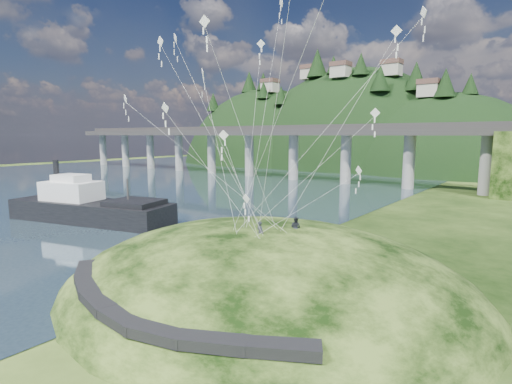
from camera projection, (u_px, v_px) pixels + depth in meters
The scene contains 10 objects.
ground at pixel (181, 272), 36.18m from camera, with size 320.00×320.00×0.00m, color black.
water at pixel (79, 183), 103.07m from camera, with size 240.00×240.00×0.00m, color #2D4453.
grass_hill at pixel (265, 303), 33.15m from camera, with size 36.00×32.00×13.00m.
footpath at pixel (142, 308), 23.73m from camera, with size 22.29×5.84×0.83m.
bridge at pixel (311, 145), 105.80m from camera, with size 160.00×11.00×15.00m.
far_ridge at pixel (338, 185), 159.49m from camera, with size 153.00×70.00×94.50m.
work_barge at pixel (88, 206), 57.14m from camera, with size 25.73×12.96×8.69m.
wooden_dock at pixel (191, 245), 43.42m from camera, with size 13.57×4.26×0.96m.
kite_flyers at pixel (285, 218), 31.42m from camera, with size 2.00×3.77×1.78m.
kite_swarm at pixel (268, 55), 31.30m from camera, with size 20.58×18.18×19.82m.
Camera 1 is at (26.56, -23.48, 12.32)m, focal length 28.00 mm.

